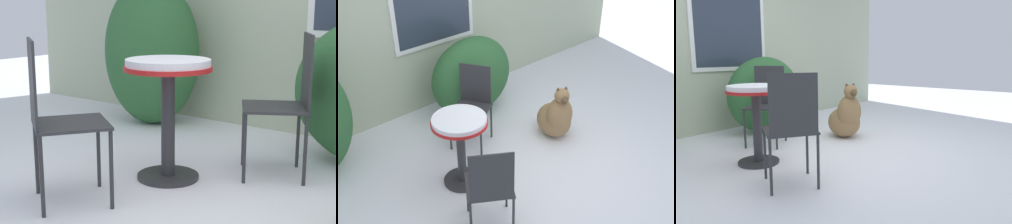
# 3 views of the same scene
# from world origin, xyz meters

# --- Properties ---
(ground_plane) EXTENTS (16.00, 16.00, 0.00)m
(ground_plane) POSITION_xyz_m (0.00, 0.00, 0.00)
(ground_plane) COLOR white
(shrub_middle) EXTENTS (1.22, 0.66, 1.09)m
(shrub_middle) POSITION_xyz_m (0.31, 1.60, 0.54)
(shrub_middle) COLOR #2D6033
(shrub_middle) RESTS_ON ground_plane
(patio_table) EXTENTS (0.58, 0.58, 0.81)m
(patio_table) POSITION_xyz_m (-0.72, 0.52, 0.61)
(patio_table) COLOR #2D2D30
(patio_table) RESTS_ON ground_plane
(patio_chair_near_table) EXTENTS (0.58, 0.58, 0.98)m
(patio_chair_near_table) POSITION_xyz_m (-0.13, 1.05, 0.54)
(patio_chair_near_table) COLOR #2D2D30
(patio_chair_near_table) RESTS_ON ground_plane
(patio_chair_far_side) EXTENTS (0.59, 0.59, 0.98)m
(patio_chair_far_side) POSITION_xyz_m (-0.96, -0.23, 0.54)
(patio_chair_far_side) COLOR #2D2D30
(patio_chair_far_side) RESTS_ON ground_plane
(dog) EXTENTS (0.61, 0.68, 0.75)m
(dog) POSITION_xyz_m (0.69, 0.43, 0.27)
(dog) COLOR #937047
(dog) RESTS_ON ground_plane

